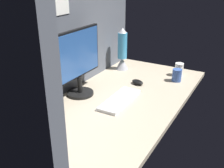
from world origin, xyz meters
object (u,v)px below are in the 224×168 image
at_px(mouse, 138,82).
at_px(keyboard, 120,100).
at_px(lava_lamp, 122,52).
at_px(mug_black_travel, 41,158).
at_px(mug_ceramic_white, 179,69).
at_px(monitor, 78,60).
at_px(mug_ceramic_blue, 177,75).

bearing_deg(mouse, keyboard, -160.03).
bearing_deg(lava_lamp, mug_black_travel, -167.33).
bearing_deg(mug_black_travel, mug_ceramic_white, -7.75).
bearing_deg(lava_lamp, monitor, 178.43).
height_order(mug_ceramic_blue, mug_ceramic_white, mug_ceramic_white).
relative_size(monitor, mug_ceramic_blue, 4.35).
relative_size(keyboard, lava_lamp, 1.05).
xyz_separation_m(mouse, mug_black_travel, (-1.02, -0.03, 0.04)).
height_order(mug_ceramic_white, mug_black_travel, mug_black_travel).
xyz_separation_m(keyboard, lava_lamp, (0.54, 0.27, 0.14)).
distance_m(mouse, lava_lamp, 0.37).
relative_size(mug_ceramic_blue, mug_ceramic_white, 1.01).
bearing_deg(lava_lamp, mug_ceramic_white, -78.61).
height_order(keyboard, lava_lamp, lava_lamp).
bearing_deg(mug_black_travel, mug_ceramic_blue, -9.46).
relative_size(keyboard, mug_black_travel, 3.43).
relative_size(mouse, mug_black_travel, 0.89).
relative_size(mug_ceramic_blue, mug_black_travel, 0.97).
height_order(monitor, keyboard, monitor).
bearing_deg(lava_lamp, mug_ceramic_blue, -93.47).
height_order(mouse, mug_black_travel, mug_black_travel).
height_order(keyboard, mouse, mouse).
height_order(mug_ceramic_white, lava_lamp, lava_lamp).
bearing_deg(lava_lamp, mouse, -132.84).
bearing_deg(mug_ceramic_white, mug_ceramic_blue, -170.58).
bearing_deg(mouse, mug_ceramic_blue, -31.30).
bearing_deg(mug_ceramic_white, lava_lamp, 101.39).
distance_m(keyboard, mouse, 0.31).
xyz_separation_m(monitor, mug_ceramic_blue, (0.56, -0.50, -0.20)).
bearing_deg(mug_ceramic_blue, monitor, 138.03).
xyz_separation_m(keyboard, mug_black_travel, (-0.71, -0.01, 0.04)).
relative_size(mouse, mug_ceramic_blue, 0.92).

